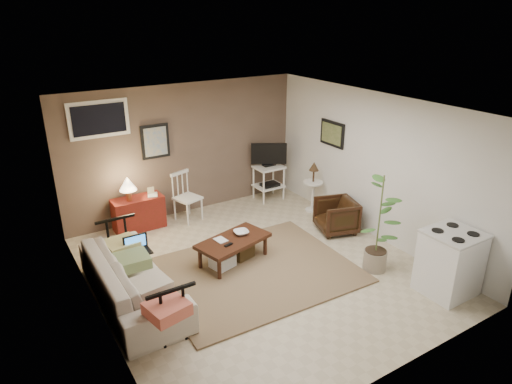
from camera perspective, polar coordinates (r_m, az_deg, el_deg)
floor at (r=6.87m, az=0.24°, el=-9.59°), size 5.00×5.00×0.00m
art_back at (r=8.14m, az=-12.48°, el=6.20°), size 0.50×0.03×0.60m
art_right at (r=8.30m, az=9.51°, el=7.21°), size 0.03×0.60×0.45m
window at (r=7.78m, az=-19.06°, el=8.60°), size 0.96×0.03×0.60m
rug at (r=6.79m, az=-0.18°, el=-9.86°), size 2.86×2.32×0.03m
coffee_table at (r=6.92m, az=-2.89°, el=-7.12°), size 1.21×0.82×0.42m
sofa at (r=6.20m, az=-15.30°, el=-9.61°), size 0.64×2.20×0.86m
sofa_pillows at (r=5.95m, az=-14.15°, el=-9.81°), size 0.42×2.09×0.15m
sofa_end_rails at (r=6.26m, az=-14.13°, el=-9.80°), size 0.59×2.20×0.74m
laptop at (r=6.50m, az=-14.65°, el=-6.66°), size 0.34×0.25×0.23m
red_console at (r=8.15m, az=-14.58°, el=-2.26°), size 0.86×0.38×1.00m
spindle_chair at (r=8.30m, az=-8.62°, el=-0.76°), size 0.51×0.51×0.89m
tv_stand at (r=9.05m, az=1.63°, el=2.76°), size 0.62×0.45×1.16m
side_table at (r=8.56m, az=7.17°, el=1.38°), size 0.37×0.37×0.98m
armchair at (r=7.93m, az=10.00°, el=-2.77°), size 0.74×0.76×0.64m
potted_plant at (r=6.72m, az=15.16°, el=-3.42°), size 0.38×0.38×1.50m
stove at (r=6.68m, az=23.07°, el=-8.09°), size 0.69×0.64×0.90m
bowl at (r=6.94m, az=-1.87°, el=-4.46°), size 0.23×0.09×0.22m
book_table at (r=6.74m, az=-4.99°, el=-5.48°), size 0.15×0.03×0.20m
book_console at (r=8.07m, az=-13.45°, el=0.25°), size 0.16×0.07×0.22m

